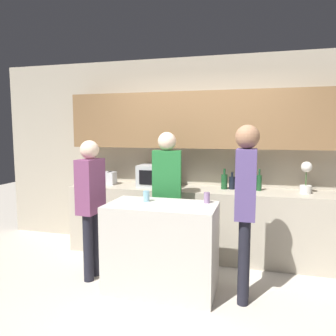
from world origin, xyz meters
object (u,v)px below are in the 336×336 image
object	(u,v)px
cup_0	(146,196)
person_center	(167,188)
bottle_4	(259,182)
microwave	(158,176)
bottle_3	(250,181)
person_right	(246,197)
toaster	(106,178)
potted_plant	(306,178)
bottle_2	(242,183)
cup_1	(207,198)
person_left	(91,198)
bottle_0	(224,181)
bottle_1	(232,183)

from	to	relation	value
cup_0	person_center	bearing A→B (deg)	79.18
bottle_4	person_center	size ratio (longest dim) A/B	0.17
microwave	bottle_4	xyz separation A→B (m)	(1.35, 0.05, -0.04)
bottle_3	person_right	bearing A→B (deg)	-90.93
person_right	toaster	bearing A→B (deg)	61.51
bottle_4	person_center	xyz separation A→B (m)	(-1.08, -0.56, -0.03)
cup_0	person_center	xyz separation A→B (m)	(0.09, 0.49, 0.01)
potted_plant	bottle_3	size ratio (longest dim) A/B	1.37
toaster	potted_plant	world-z (taller)	potted_plant
bottle_2	bottle_4	bearing A→B (deg)	34.88
bottle_2	bottle_4	xyz separation A→B (m)	(0.21, 0.15, -0.01)
potted_plant	bottle_4	world-z (taller)	potted_plant
potted_plant	bottle_4	size ratio (longest dim) A/B	1.39
bottle_2	cup_1	world-z (taller)	bottle_2
microwave	person_left	bearing A→B (deg)	-114.71
potted_plant	bottle_0	size ratio (longest dim) A/B	1.46
person_right	cup_0	bearing A→B (deg)	85.42
bottle_2	cup_0	world-z (taller)	bottle_2
bottle_1	bottle_3	bearing A→B (deg)	7.31
bottle_0	person_left	distance (m)	1.75
toaster	bottle_2	distance (m)	1.92
cup_1	person_left	world-z (taller)	person_left
bottle_2	cup_1	distance (m)	0.88
toaster	person_left	distance (m)	1.08
cup_0	person_right	xyz separation A→B (m)	(1.04, -0.09, 0.06)
microwave	bottle_0	size ratio (longest dim) A/B	1.92
bottle_4	cup_1	bearing A→B (deg)	-119.03
person_left	person_center	size ratio (longest dim) A/B	0.95
potted_plant	cup_1	bearing A→B (deg)	-139.95
toaster	cup_1	bearing A→B (deg)	-29.77
bottle_3	bottle_4	world-z (taller)	bottle_3
microwave	bottle_4	size ratio (longest dim) A/B	1.84
person_center	person_right	size ratio (longest dim) A/B	0.96
potted_plant	bottle_3	xyz separation A→B (m)	(-0.66, 0.09, -0.09)
bottle_0	bottle_2	world-z (taller)	bottle_2
cup_0	person_right	size ratio (longest dim) A/B	0.07
microwave	person_left	size ratio (longest dim) A/B	0.33
toaster	bottle_3	size ratio (longest dim) A/B	0.90
bottle_1	bottle_3	distance (m)	0.24
potted_plant	bottle_1	distance (m)	0.91
person_left	person_right	size ratio (longest dim) A/B	0.91
cup_0	person_left	world-z (taller)	person_left
person_left	cup_1	bearing A→B (deg)	99.25
toaster	bottle_0	world-z (taller)	bottle_0
microwave	cup_0	world-z (taller)	microwave
cup_0	person_center	distance (m)	0.50
microwave	bottle_0	world-z (taller)	microwave
bottle_3	person_right	distance (m)	1.19
bottle_2	bottle_3	distance (m)	0.22
toaster	person_right	xyz separation A→B (m)	(2.00, -1.09, 0.04)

